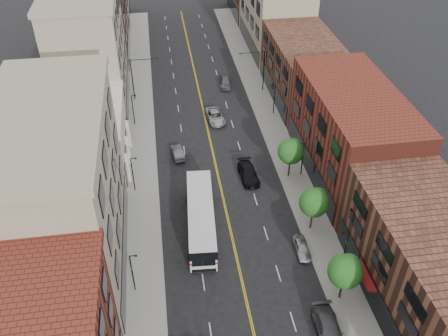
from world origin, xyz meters
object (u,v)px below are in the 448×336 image
car_parked_mid (329,330)px  car_lane_behind (178,153)px  car_lane_b (215,116)px  car_lane_c (226,82)px  car_parked_far (302,248)px  city_bus (201,216)px  car_lane_a (248,173)px

car_parked_mid → car_lane_behind: bearing=113.2°
car_lane_b → car_lane_c: car_lane_c is taller
car_parked_mid → car_lane_behind: (-11.81, 30.64, -0.16)m
car_parked_far → car_lane_c: car_lane_c is taller
city_bus → car_lane_a: size_ratio=2.55×
car_parked_mid → car_lane_c: (-1.94, 50.40, -0.05)m
car_lane_c → car_parked_far: bearing=-79.6°
car_parked_mid → car_lane_a: bearing=98.9°
car_lane_a → car_lane_b: 15.21m
city_bus → car_parked_far: (10.60, -5.22, -1.37)m
car_lane_b → car_lane_c: (3.36, 11.04, 0.02)m
city_bus → car_lane_c: (8.19, 34.64, -1.24)m
city_bus → car_parked_mid: 18.77m
city_bus → car_lane_a: city_bus is taller
car_parked_mid → car_parked_far: bearing=89.5°
car_lane_b → car_lane_c: bearing=67.3°
car_lane_a → car_lane_b: bearing=95.8°
city_bus → car_parked_mid: (10.13, -15.76, -1.19)m
car_parked_mid → car_lane_c: 50.44m
city_bus → car_lane_behind: size_ratio=3.40×
car_lane_a → car_lane_c: same height
car_parked_mid → car_lane_b: 39.72m
car_lane_a → car_lane_c: (0.96, 26.06, -0.00)m
city_bus → car_parked_far: city_bus is taller
car_parked_far → car_lane_b: size_ratio=0.70×
car_parked_mid → car_lane_behind: car_parked_mid is taller
car_parked_mid → car_lane_c: size_ratio=1.25×
car_lane_behind → car_lane_a: (8.91, -6.30, 0.11)m
city_bus → car_lane_behind: (-1.68, 14.89, -1.35)m
car_lane_b → car_parked_far: bearing=-84.5°
car_parked_far → car_lane_b: bearing=103.4°
city_bus → car_lane_c: city_bus is taller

